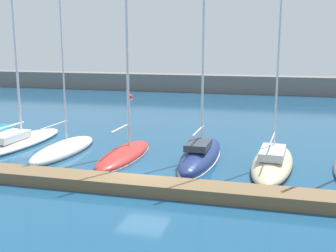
% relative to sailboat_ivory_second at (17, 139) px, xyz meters
% --- Properties ---
extents(ground_plane, '(120.00, 120.00, 0.00)m').
position_rel_sailboat_ivory_second_xyz_m(ground_plane, '(11.02, -5.13, -0.46)').
color(ground_plane, navy).
extents(dock_pier, '(35.21, 1.66, 0.58)m').
position_rel_sailboat_ivory_second_xyz_m(dock_pier, '(11.02, -6.68, -0.17)').
color(dock_pier, brown).
rests_on(dock_pier, ground_plane).
extents(breakwater_seawall, '(108.00, 3.07, 2.46)m').
position_rel_sailboat_ivory_second_xyz_m(breakwater_seawall, '(11.02, 35.71, 0.77)').
color(breakwater_seawall, slate).
rests_on(breakwater_seawall, ground_plane).
extents(sailboat_ivory_second, '(3.19, 9.66, 20.01)m').
position_rel_sailboat_ivory_second_xyz_m(sailboat_ivory_second, '(0.00, 0.00, 0.00)').
color(sailboat_ivory_second, silver).
rests_on(sailboat_ivory_second, ground_plane).
extents(sailboat_white_third, '(2.37, 7.31, 12.29)m').
position_rel_sailboat_ivory_second_xyz_m(sailboat_white_third, '(4.23, -1.11, -0.23)').
color(sailboat_white_third, white).
rests_on(sailboat_white_third, ground_plane).
extents(sailboat_red_fourth, '(2.32, 7.47, 14.03)m').
position_rel_sailboat_ivory_second_xyz_m(sailboat_red_fourth, '(8.42, -1.03, -0.18)').
color(sailboat_red_fourth, '#B72D28').
rests_on(sailboat_red_fourth, ground_plane).
extents(sailboat_navy_fifth, '(2.19, 8.40, 18.48)m').
position_rel_sailboat_ivory_second_xyz_m(sailboat_navy_fifth, '(13.24, -0.50, -0.05)').
color(sailboat_navy_fifth, navy).
rests_on(sailboat_navy_fifth, ground_plane).
extents(sailboat_sand_sixth, '(2.83, 8.73, 17.50)m').
position_rel_sailboat_ivory_second_xyz_m(sailboat_sand_sixth, '(17.57, -0.90, -0.14)').
color(sailboat_sand_sixth, beige).
rests_on(sailboat_sand_sixth, ground_plane).
extents(mooring_buoy_red, '(0.86, 0.86, 0.86)m').
position_rel_sailboat_ivory_second_xyz_m(mooring_buoy_red, '(-1.12, 26.68, -0.46)').
color(mooring_buoy_red, red).
rests_on(mooring_buoy_red, ground_plane).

